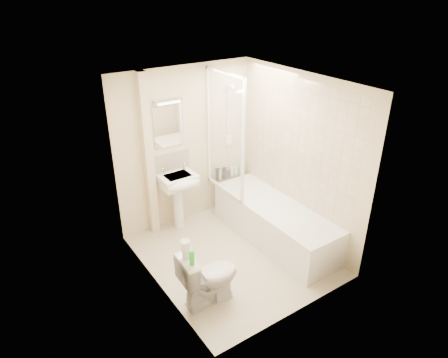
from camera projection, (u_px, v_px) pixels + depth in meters
floor at (233, 256)px, 5.53m from camera, size 2.50×2.50×0.00m
wall_back at (185, 147)px, 5.92m from camera, size 2.20×0.02×2.40m
wall_left at (153, 203)px, 4.44m from camera, size 0.02×2.50×2.40m
wall_right at (298, 159)px, 5.54m from camera, size 0.02×2.50×2.40m
ceiling at (235, 83)px, 4.45m from camera, size 2.20×2.50×0.02m
tile_back at (227, 124)px, 6.18m from camera, size 0.70×0.01×1.75m
tile_right at (298, 143)px, 5.45m from camera, size 0.01×2.10×1.75m
pipe_boxing at (148, 158)px, 5.56m from camera, size 0.12×0.12×2.40m
splashback at (171, 162)px, 5.86m from camera, size 0.60×0.02×0.30m
mirror at (169, 126)px, 5.61m from camera, size 0.46×0.01×0.60m
strip_light at (168, 101)px, 5.43m from camera, size 0.42×0.07×0.07m
bathtub at (274, 221)px, 5.79m from camera, size 0.70×2.10×0.55m
shower_screen at (225, 135)px, 5.67m from camera, size 0.04×0.92×1.80m
shower_fixture at (229, 117)px, 6.09m from camera, size 0.10×0.16×0.99m
pedestal_sink at (179, 187)px, 5.84m from camera, size 0.52×0.48×1.01m
bottle_black_a at (218, 174)px, 6.35m from camera, size 0.06×0.06×0.20m
bottle_white_a at (219, 175)px, 6.37m from camera, size 0.06×0.06×0.17m
bottle_black_b at (224, 173)px, 6.42m from camera, size 0.07×0.07×0.18m
bottle_blue at (229, 173)px, 6.49m from camera, size 0.05×0.05×0.11m
bottle_cream at (232, 171)px, 6.50m from camera, size 0.07×0.07×0.16m
bottle_white_b at (236, 171)px, 6.54m from camera, size 0.06×0.06×0.14m
bottle_green at (240, 171)px, 6.60m from camera, size 0.07×0.07×0.09m
toilet at (209, 277)px, 4.61m from camera, size 0.46×0.73×0.71m
toilet_roll_lower at (187, 253)px, 4.35m from camera, size 0.11×0.11×0.11m
toilet_roll_upper at (185, 245)px, 4.29m from camera, size 0.11×0.11×0.11m
green_bottle at (192, 258)px, 4.21m from camera, size 0.06×0.06×0.18m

